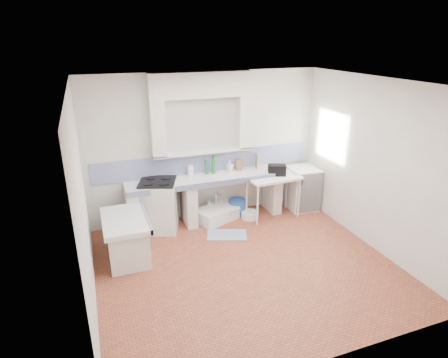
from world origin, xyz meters
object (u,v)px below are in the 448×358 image
object	(u,v)px
sink	(219,213)
stove	(159,206)
side_table	(273,196)
fridge	(302,188)

from	to	relation	value
sink	stove	bearing A→B (deg)	157.28
side_table	fridge	xyz separation A→B (m)	(0.75, 0.13, 0.02)
sink	fridge	world-z (taller)	fridge
side_table	fridge	distance (m)	0.76
side_table	fridge	size ratio (longest dim) A/B	1.15
sink	side_table	world-z (taller)	side_table
stove	side_table	size ratio (longest dim) A/B	0.91
side_table	sink	bearing A→B (deg)	163.88
side_table	stove	bearing A→B (deg)	171.14
sink	fridge	xyz separation A→B (m)	(1.78, -0.12, 0.33)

